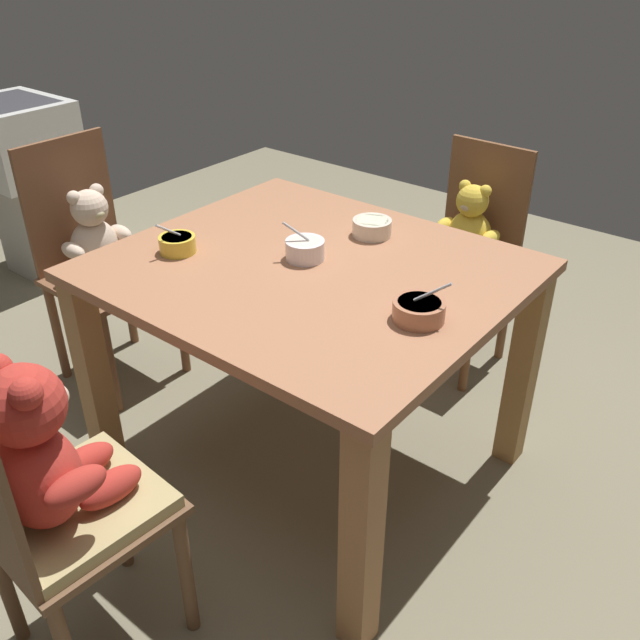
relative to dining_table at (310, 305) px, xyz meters
name	(u,v)px	position (x,y,z in m)	size (l,w,h in m)	color
ground_plane	(311,463)	(0.00, 0.00, -0.64)	(5.20, 5.20, 0.04)	#797259
dining_table	(310,305)	(0.00, 0.00, 0.00)	(1.16, 1.01, 0.76)	#9E6646
teddy_chair_near_front	(50,479)	(0.00, -0.90, -0.04)	(0.40, 0.41, 0.89)	brown
teddy_chair_far_center	(467,243)	(0.06, 0.91, -0.10)	(0.39, 0.38, 0.89)	brown
teddy_chair_near_left	(97,251)	(-0.99, -0.07, -0.08)	(0.42, 0.41, 0.95)	brown
porridge_bowl_cream_far_center	(372,227)	(0.02, 0.29, 0.16)	(0.12, 0.12, 0.05)	beige
porridge_bowl_white_center	(305,249)	(-0.04, 0.02, 0.17)	(0.12, 0.12, 0.12)	white
porridge_bowl_terracotta_near_right	(419,310)	(0.41, -0.07, 0.16)	(0.14, 0.14, 0.12)	#B17150
porridge_bowl_yellow_near_left	(177,244)	(-0.37, -0.18, 0.16)	(0.11, 0.12, 0.11)	gold
sink_basin	(22,164)	(-2.05, 0.26, -0.05)	(0.50, 0.43, 0.88)	#B7B2A8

